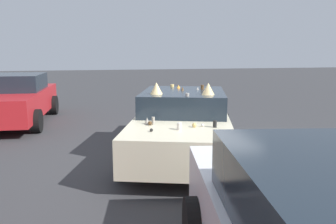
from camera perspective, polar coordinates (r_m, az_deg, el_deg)
ground_plane at (r=7.13m, az=2.39°, el=-7.05°), size 60.00×60.00×0.00m
art_car_decorated at (r=7.00m, az=2.44°, el=-1.80°), size 4.67×2.91×1.51m
parked_sedan_row_back_far at (r=10.97m, az=-24.03°, el=1.91°), size 4.29×2.16×1.41m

